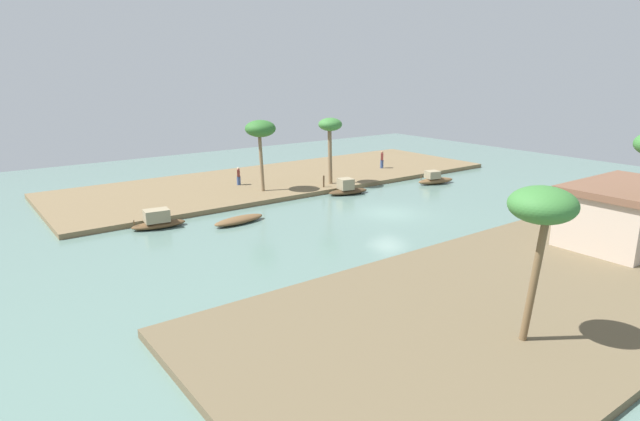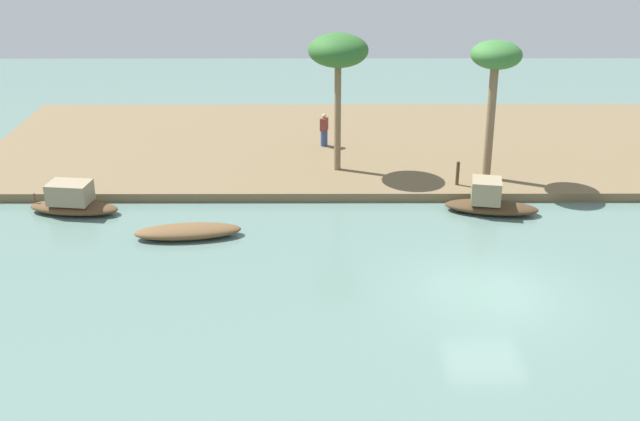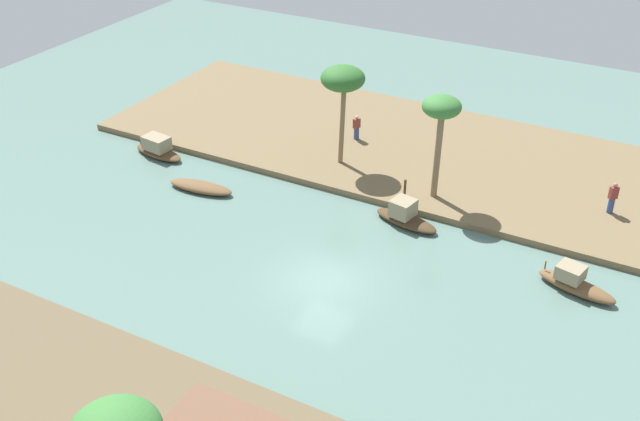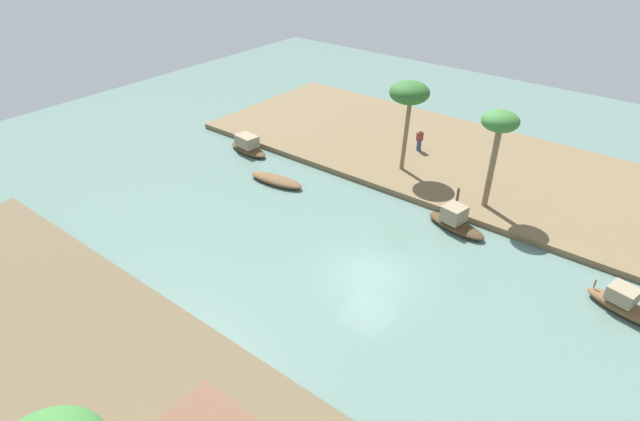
# 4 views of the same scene
# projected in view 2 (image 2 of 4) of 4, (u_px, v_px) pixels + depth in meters

# --- Properties ---
(river_water) EXTENTS (69.39, 69.39, 0.00)m
(river_water) POSITION_uv_depth(u_px,v_px,m) (488.00, 294.00, 24.05)
(river_water) COLOR slate
(river_water) RESTS_ON ground
(riverbank_left) EXTENTS (41.12, 13.40, 0.37)m
(riverbank_left) POSITION_uv_depth(u_px,v_px,m) (429.00, 145.00, 36.98)
(riverbank_left) COLOR brown
(riverbank_left) RESTS_ON ground
(sampan_downstream_large) EXTENTS (3.94, 1.60, 0.47)m
(sampan_downstream_large) POSITION_uv_depth(u_px,v_px,m) (188.00, 231.00, 27.76)
(sampan_downstream_large) COLOR brown
(sampan_downstream_large) RESTS_ON river_water
(sampan_upstream_small) EXTENTS (3.63, 1.66, 1.25)m
(sampan_upstream_small) POSITION_uv_depth(u_px,v_px,m) (72.00, 202.00, 29.70)
(sampan_upstream_small) COLOR brown
(sampan_upstream_small) RESTS_ON river_water
(sampan_near_left_bank) EXTENTS (3.73, 1.87, 1.34)m
(sampan_near_left_bank) POSITION_uv_depth(u_px,v_px,m) (489.00, 201.00, 29.76)
(sampan_near_left_bank) COLOR #47331E
(sampan_near_left_bank) RESTS_ON river_water
(person_by_mooring) EXTENTS (0.43, 0.49, 1.55)m
(person_by_mooring) POSITION_uv_depth(u_px,v_px,m) (324.00, 131.00, 36.06)
(person_by_mooring) COLOR #33477A
(person_by_mooring) RESTS_ON riverbank_left
(mooring_post) EXTENTS (0.14, 0.14, 0.99)m
(mooring_post) POSITION_uv_depth(u_px,v_px,m) (458.00, 173.00, 31.48)
(mooring_post) COLOR #4C3823
(mooring_post) RESTS_ON riverbank_left
(palm_tree_left_near) EXTENTS (2.03, 2.03, 5.72)m
(palm_tree_left_near) POSITION_uv_depth(u_px,v_px,m) (496.00, 62.00, 30.59)
(palm_tree_left_near) COLOR #7F6647
(palm_tree_left_near) RESTS_ON riverbank_left
(palm_tree_left_far) EXTENTS (2.48, 2.48, 5.79)m
(palm_tree_left_far) POSITION_uv_depth(u_px,v_px,m) (338.00, 53.00, 31.58)
(palm_tree_left_far) COLOR #7F6647
(palm_tree_left_far) RESTS_ON riverbank_left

